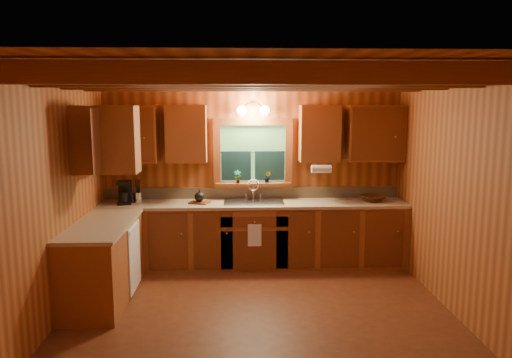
{
  "coord_description": "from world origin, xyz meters",
  "views": [
    {
      "loc": [
        -0.24,
        -5.04,
        2.26
      ],
      "look_at": [
        0.0,
        0.8,
        1.35
      ],
      "focal_mm": 34.38,
      "sensor_mm": 36.0,
      "label": 1
    }
  ],
  "objects": [
    {
      "name": "wicker_basket",
      "position": [
        1.67,
        1.6,
        0.94
      ],
      "size": [
        0.42,
        0.42,
        0.08
      ],
      "primitive_type": "imported",
      "rotation": [
        0.0,
        0.0,
        0.33
      ],
      "color": "#48230C",
      "rests_on": "countertop"
    },
    {
      "name": "teakettle",
      "position": [
        -0.74,
        1.55,
        0.99
      ],
      "size": [
        0.13,
        0.13,
        0.17
      ],
      "rotation": [
        0.0,
        0.0,
        -0.39
      ],
      "color": "black",
      "rests_on": "cutting_board"
    },
    {
      "name": "dish_towel",
      "position": [
        0.0,
        1.26,
        0.52
      ],
      "size": [
        0.18,
        0.01,
        0.3
      ],
      "primitive_type": "cube",
      "color": "white",
      "rests_on": "base_cabinets"
    },
    {
      "name": "potted_plant_left",
      "position": [
        -0.22,
        1.78,
        1.23
      ],
      "size": [
        0.1,
        0.08,
        0.19
      ],
      "primitive_type": "imported",
      "rotation": [
        0.0,
        0.0,
        0.09
      ],
      "color": "#632E15",
      "rests_on": "window_sill"
    },
    {
      "name": "paper_towel_roll",
      "position": [
        0.92,
        1.53,
        1.37
      ],
      "size": [
        0.27,
        0.11,
        0.11
      ],
      "primitive_type": "cylinder",
      "rotation": [
        0.0,
        1.57,
        0.0
      ],
      "color": "white",
      "rests_on": "upper_cabinets"
    },
    {
      "name": "wall_sconce",
      "position": [
        0.0,
        1.75,
        2.16
      ],
      "size": [
        0.45,
        0.21,
        0.17
      ],
      "color": "black",
      "rests_on": "room"
    },
    {
      "name": "window_sill",
      "position": [
        0.0,
        1.82,
        1.12
      ],
      "size": [
        1.06,
        0.14,
        0.04
      ],
      "primitive_type": "cube",
      "color": "brown",
      "rests_on": "room"
    },
    {
      "name": "ceiling_beams",
      "position": [
        0.0,
        0.0,
        2.49
      ],
      "size": [
        4.2,
        2.54,
        0.18
      ],
      "color": "brown",
      "rests_on": "room"
    },
    {
      "name": "coffee_maker",
      "position": [
        -1.76,
        1.58,
        1.06
      ],
      "size": [
        0.18,
        0.23,
        0.32
      ],
      "rotation": [
        0.0,
        0.0,
        0.17
      ],
      "color": "black",
      "rests_on": "countertop"
    },
    {
      "name": "cutting_board",
      "position": [
        -0.74,
        1.55,
        0.91
      ],
      "size": [
        0.31,
        0.26,
        0.02
      ],
      "primitive_type": "cube",
      "rotation": [
        0.0,
        0.0,
        -0.34
      ],
      "color": "#632E15",
      "rests_on": "countertop"
    },
    {
      "name": "potted_plant_right",
      "position": [
        0.2,
        1.81,
        1.22
      ],
      "size": [
        0.1,
        0.09,
        0.16
      ],
      "primitive_type": "imported",
      "rotation": [
        0.0,
        0.0,
        -0.15
      ],
      "color": "#632E15",
      "rests_on": "window_sill"
    },
    {
      "name": "upper_cabinets",
      "position": [
        -0.56,
        1.42,
        1.84
      ],
      "size": [
        4.19,
        1.77,
        0.78
      ],
      "color": "brown",
      "rests_on": "room"
    },
    {
      "name": "room",
      "position": [
        0.0,
        0.0,
        1.3
      ],
      "size": [
        4.2,
        4.2,
        4.2
      ],
      "color": "#5D2E16",
      "rests_on": "ground"
    },
    {
      "name": "window",
      "position": [
        0.0,
        1.87,
        1.53
      ],
      "size": [
        1.12,
        0.08,
        1.0
      ],
      "color": "brown",
      "rests_on": "room"
    },
    {
      "name": "base_cabinets",
      "position": [
        -0.49,
        1.28,
        0.43
      ],
      "size": [
        4.2,
        2.22,
        0.86
      ],
      "color": "brown",
      "rests_on": "ground"
    },
    {
      "name": "backsplash",
      "position": [
        0.0,
        1.89,
        0.98
      ],
      "size": [
        4.2,
        0.02,
        0.16
      ],
      "primitive_type": "cube",
      "color": "tan",
      "rests_on": "room"
    },
    {
      "name": "dishwasher_panel",
      "position": [
        -1.47,
        0.68,
        0.43
      ],
      "size": [
        0.02,
        0.6,
        0.8
      ],
      "primitive_type": "cube",
      "color": "white",
      "rests_on": "base_cabinets"
    },
    {
      "name": "countertop",
      "position": [
        -0.48,
        1.29,
        0.88
      ],
      "size": [
        4.2,
        2.24,
        0.04
      ],
      "color": "tan",
      "rests_on": "base_cabinets"
    },
    {
      "name": "utensil_crock",
      "position": [
        -1.6,
        1.64,
        0.98
      ],
      "size": [
        0.11,
        0.11,
        0.32
      ],
      "rotation": [
        0.0,
        0.0,
        -0.06
      ],
      "color": "silver",
      "rests_on": "countertop"
    },
    {
      "name": "sink",
      "position": [
        0.0,
        1.6,
        0.86
      ],
      "size": [
        0.82,
        0.48,
        0.43
      ],
      "color": "silver",
      "rests_on": "countertop"
    }
  ]
}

